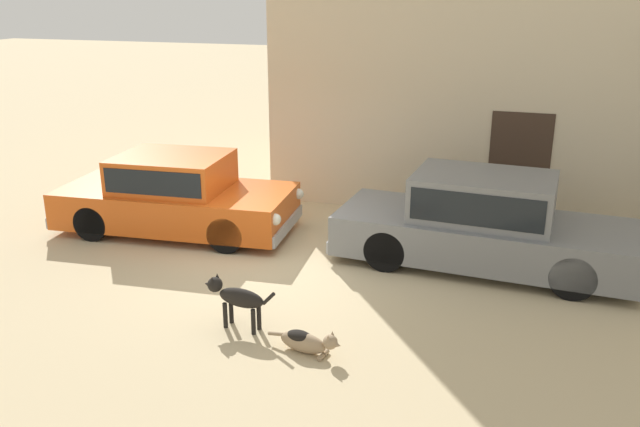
{
  "coord_description": "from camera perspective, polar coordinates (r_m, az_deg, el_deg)",
  "views": [
    {
      "loc": [
        3.82,
        -9.13,
        4.24
      ],
      "look_at": [
        0.86,
        0.2,
        0.9
      ],
      "focal_mm": 37.33,
      "sensor_mm": 36.0,
      "label": 1
    }
  ],
  "objects": [
    {
      "name": "ground_plane",
      "position": [
        10.77,
        -4.68,
        -4.42
      ],
      "size": [
        80.0,
        80.0,
        0.0
      ],
      "primitive_type": "plane",
      "color": "tan"
    },
    {
      "name": "stray_dog_tan",
      "position": [
        8.75,
        -7.24,
        -7.1
      ],
      "size": [
        1.06,
        0.29,
        0.68
      ],
      "rotation": [
        0.0,
        0.0,
        3.01
      ],
      "color": "black",
      "rests_on": "ground_plane"
    },
    {
      "name": "parked_sedan_second",
      "position": [
        10.79,
        13.83,
        -0.69
      ],
      "size": [
        4.86,
        2.04,
        1.5
      ],
      "rotation": [
        0.0,
        0.0,
        -0.07
      ],
      "color": "slate",
      "rests_on": "ground_plane"
    },
    {
      "name": "stray_dog_spotted",
      "position": [
        8.24,
        -1.17,
        -10.89
      ],
      "size": [
        1.01,
        0.32,
        0.36
      ],
      "rotation": [
        0.0,
        0.0,
        6.09
      ],
      "color": "#997F60",
      "rests_on": "ground_plane"
    },
    {
      "name": "parked_sedan_nearest",
      "position": [
        12.32,
        -12.28,
        1.67
      ],
      "size": [
        4.43,
        2.14,
        1.41
      ],
      "rotation": [
        0.0,
        0.0,
        0.08
      ],
      "color": "#D15619",
      "rests_on": "ground_plane"
    }
  ]
}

